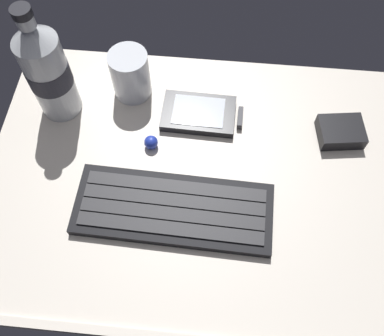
{
  "coord_description": "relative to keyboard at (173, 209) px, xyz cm",
  "views": [
    {
      "loc": [
        2.81,
        -29.93,
        59.28
      ],
      "look_at": [
        0.0,
        0.0,
        3.0
      ],
      "focal_mm": 40.27,
      "sensor_mm": 36.0,
      "label": 1
    }
  ],
  "objects": [
    {
      "name": "keyboard",
      "position": [
        0.0,
        0.0,
        0.0
      ],
      "size": [
        29.3,
        11.8,
        1.7
      ],
      "color": "black",
      "rests_on": "ground_plane"
    },
    {
      "name": "ground_plane",
      "position": [
        2.19,
        5.63,
        -1.79
      ],
      "size": [
        64.0,
        48.0,
        2.8
      ],
      "color": "beige"
    },
    {
      "name": "handheld_device",
      "position": [
        2.85,
        17.36,
        -0.08
      ],
      "size": [
        12.95,
        7.91,
        1.5
      ],
      "color": "black",
      "rests_on": "ground_plane"
    },
    {
      "name": "trackball_mouse",
      "position": [
        -4.81,
        10.86,
        0.29
      ],
      "size": [
        2.2,
        2.2,
        2.2
      ],
      "primitive_type": "sphere",
      "color": "#2338B2",
      "rests_on": "ground_plane"
    },
    {
      "name": "charger_block",
      "position": [
        25.23,
        15.62,
        0.39
      ],
      "size": [
        7.71,
        6.51,
        2.4
      ],
      "primitive_type": "cube",
      "rotation": [
        0.0,
        0.0,
        0.14
      ],
      "color": "black",
      "rests_on": "ground_plane"
    },
    {
      "name": "juice_cup",
      "position": [
        -9.46,
        21.61,
        3.1
      ],
      "size": [
        6.4,
        6.4,
        8.5
      ],
      "color": "silver",
      "rests_on": "ground_plane"
    },
    {
      "name": "water_bottle",
      "position": [
        -20.84,
        17.23,
        8.2
      ],
      "size": [
        6.73,
        6.73,
        20.8
      ],
      "color": "silver",
      "rests_on": "ground_plane"
    }
  ]
}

